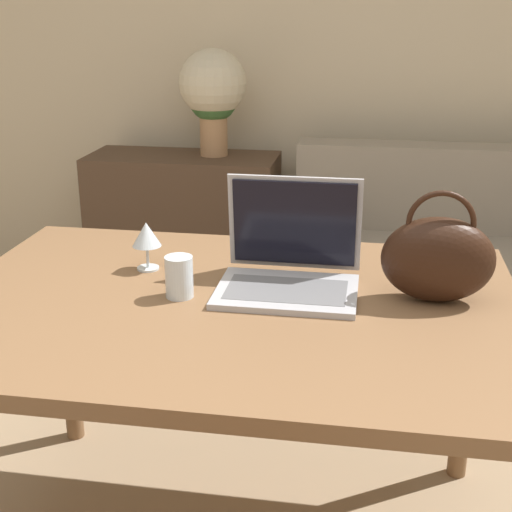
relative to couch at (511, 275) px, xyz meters
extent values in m
cube|color=beige|center=(-0.87, 0.58, 1.06)|extent=(10.00, 0.06, 2.70)
cube|color=brown|center=(-0.97, -1.57, 0.45)|extent=(1.43, 1.02, 0.04)
cylinder|color=brown|center=(-1.63, -1.12, 0.07)|extent=(0.06, 0.06, 0.71)
cylinder|color=brown|center=(-0.32, -1.12, 0.07)|extent=(0.06, 0.06, 0.71)
cube|color=gray|center=(0.00, -0.05, -0.08)|extent=(1.99, 0.78, 0.42)
cube|color=gray|center=(0.00, 0.25, 0.33)|extent=(1.99, 0.20, 0.40)
cube|color=gray|center=(-0.90, -0.05, -0.01)|extent=(0.20, 0.78, 0.56)
cube|color=#4C3828|center=(-1.58, 0.23, 0.08)|extent=(0.94, 0.40, 0.73)
cube|color=#ADADB2|center=(-0.84, -1.51, 0.47)|extent=(0.35, 0.26, 0.02)
cube|color=slate|center=(-0.84, -1.51, 0.48)|extent=(0.30, 0.17, 0.00)
cube|color=#ADADB2|center=(-0.84, -1.35, 0.61)|extent=(0.35, 0.04, 0.26)
cube|color=black|center=(-0.84, -1.36, 0.61)|extent=(0.32, 0.04, 0.23)
cylinder|color=silver|center=(-1.10, -1.56, 0.52)|extent=(0.07, 0.07, 0.10)
cylinder|color=silver|center=(-1.23, -1.39, 0.47)|extent=(0.06, 0.06, 0.01)
cylinder|color=silver|center=(-1.23, -1.39, 0.50)|extent=(0.01, 0.01, 0.06)
cone|color=silver|center=(-1.23, -1.39, 0.57)|extent=(0.08, 0.08, 0.07)
ellipsoid|color=black|center=(-0.47, -1.48, 0.57)|extent=(0.27, 0.13, 0.21)
torus|color=black|center=(-0.47, -1.48, 0.66)|extent=(0.16, 0.01, 0.16)
cylinder|color=tan|center=(-1.42, 0.26, 0.56)|extent=(0.13, 0.13, 0.23)
sphere|color=#3D6B38|center=(-1.42, 0.26, 0.73)|extent=(0.24, 0.24, 0.24)
sphere|color=beige|center=(-1.42, 0.26, 0.79)|extent=(0.32, 0.32, 0.32)
camera|label=1|loc=(-0.64, -3.14, 1.16)|focal=50.00mm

